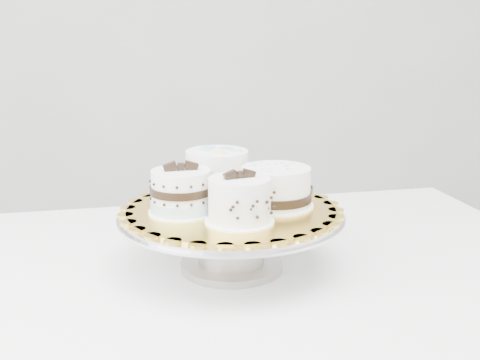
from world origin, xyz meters
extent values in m
cube|color=white|center=(0.01, 0.01, 0.73)|extent=(1.17, 0.80, 0.04)
cube|color=white|center=(0.53, 0.36, 0.36)|extent=(0.05, 0.05, 0.71)
cylinder|color=gray|center=(0.01, 0.00, 0.76)|extent=(0.17, 0.17, 0.01)
cylinder|color=gray|center=(0.01, 0.00, 0.79)|extent=(0.11, 0.11, 0.09)
cylinder|color=silver|center=(0.01, 0.00, 0.84)|extent=(0.35, 0.35, 0.01)
cylinder|color=silver|center=(0.01, 0.00, 0.84)|extent=(0.36, 0.36, 0.00)
cylinder|color=orange|center=(0.01, 0.00, 0.85)|extent=(0.40, 0.40, 0.00)
cylinder|color=white|center=(0.01, -0.07, 0.85)|extent=(0.10, 0.10, 0.00)
cylinder|color=white|center=(0.01, -0.07, 0.89)|extent=(0.11, 0.11, 0.06)
cylinder|color=white|center=(-0.07, 0.00, 0.85)|extent=(0.10, 0.10, 0.00)
cylinder|color=white|center=(-0.07, 0.00, 0.89)|extent=(0.10, 0.10, 0.06)
cylinder|color=#A8CCD4|center=(-0.07, 0.00, 0.87)|extent=(0.10, 0.10, 0.02)
cylinder|color=black|center=(-0.07, 0.00, 0.89)|extent=(0.10, 0.10, 0.01)
cylinder|color=white|center=(0.00, 0.09, 0.85)|extent=(0.12, 0.12, 0.00)
cylinder|color=white|center=(0.00, 0.09, 0.89)|extent=(0.12, 0.12, 0.07)
cylinder|color=white|center=(0.08, 0.00, 0.85)|extent=(0.12, 0.12, 0.00)
cylinder|color=white|center=(0.08, 0.00, 0.89)|extent=(0.15, 0.15, 0.06)
cylinder|color=black|center=(0.08, 0.00, 0.87)|extent=(0.12, 0.12, 0.01)
camera|label=1|loc=(-0.15, -0.90, 1.14)|focal=45.00mm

